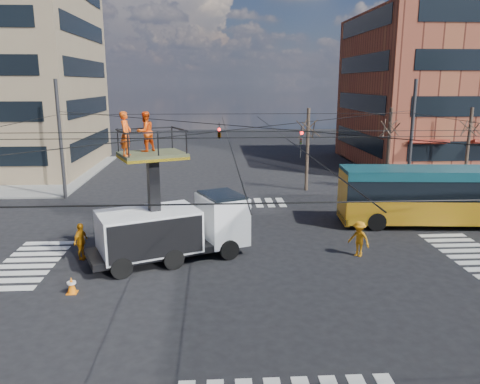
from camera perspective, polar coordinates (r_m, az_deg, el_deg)
name	(u,v)px	position (r m, az deg, el deg)	size (l,w,h in m)	color
ground	(255,258)	(21.37, 1.87, -8.08)	(120.00, 120.00, 0.00)	black
sidewalk_ne	(463,169)	(47.42, 25.53, 2.56)	(18.00, 18.00, 0.12)	slate
crosswalks	(255,258)	(21.36, 1.87, -8.06)	(22.40, 22.40, 0.02)	silver
building_ne	(464,91)	(49.88, 25.69, 11.06)	(20.06, 16.06, 14.00)	brown
overhead_network	(254,163)	(20.60, 1.66, 3.51)	(24.24, 24.24, 8.00)	#2D2D30
tree_a	(308,127)	(34.17, 8.30, 7.81)	(2.00, 2.00, 6.00)	#382B21
tree_b	(390,127)	(35.86, 17.82, 7.56)	(2.00, 2.00, 6.00)	#382B21
tree_c	(470,126)	(38.42, 26.26, 7.18)	(2.00, 2.00, 6.00)	#382B21
utility_truck	(172,213)	(20.90, -8.25, -2.57)	(7.35, 4.82, 6.64)	black
city_bus	(443,195)	(28.11, 23.49, -0.30)	(11.29, 3.46, 3.20)	gold
traffic_cone	(72,285)	(19.02, -19.84, -10.62)	(0.36, 0.36, 0.65)	orange
worker_ground	(81,241)	(22.16, -18.84, -5.72)	(0.98, 0.41, 1.67)	orange
flagger	(359,239)	(22.04, 14.30, -5.55)	(1.06, 0.61, 1.64)	orange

